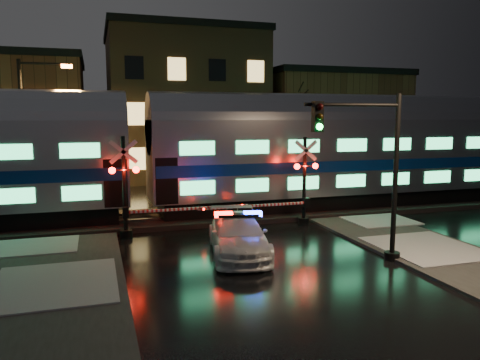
% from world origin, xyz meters
% --- Properties ---
extents(ground, '(120.00, 120.00, 0.00)m').
position_xyz_m(ground, '(0.00, 0.00, 0.00)').
color(ground, black).
rests_on(ground, ground).
extents(ballast, '(90.00, 4.20, 0.24)m').
position_xyz_m(ballast, '(0.00, 5.00, 0.12)').
color(ballast, black).
rests_on(ballast, ground).
extents(sidewalk_left, '(4.00, 20.00, 0.12)m').
position_xyz_m(sidewalk_left, '(-6.50, -6.00, 0.06)').
color(sidewalk_left, '#2D2D2D').
rests_on(sidewalk_left, ground).
extents(building_mid, '(12.00, 11.00, 11.50)m').
position_xyz_m(building_mid, '(2.00, 22.50, 5.75)').
color(building_mid, brown).
rests_on(building_mid, ground).
extents(building_right, '(12.00, 10.00, 8.50)m').
position_xyz_m(building_right, '(15.00, 22.00, 4.25)').
color(building_right, brown).
rests_on(building_right, ground).
extents(train, '(51.00, 3.12, 5.92)m').
position_xyz_m(train, '(-3.34, 5.00, 3.38)').
color(train, black).
rests_on(train, ballast).
extents(police_car, '(2.84, 5.17, 1.58)m').
position_xyz_m(police_car, '(-0.37, -1.30, 0.72)').
color(police_car, white).
rests_on(police_car, ground).
extents(crossing_signal_right, '(5.75, 0.65, 4.07)m').
position_xyz_m(crossing_signal_right, '(3.60, 2.31, 1.68)').
color(crossing_signal_right, black).
rests_on(crossing_signal_right, ground).
extents(crossing_signal_left, '(5.95, 0.66, 4.21)m').
position_xyz_m(crossing_signal_left, '(-3.78, 2.31, 1.74)').
color(crossing_signal_left, black).
rests_on(crossing_signal_left, ground).
extents(traffic_light, '(3.72, 0.68, 5.76)m').
position_xyz_m(traffic_light, '(3.67, -3.61, 3.06)').
color(traffic_light, black).
rests_on(traffic_light, ground).
extents(streetlight, '(2.63, 0.28, 7.86)m').
position_xyz_m(streetlight, '(-8.45, 9.00, 4.53)').
color(streetlight, black).
rests_on(streetlight, ground).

